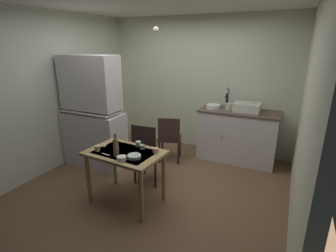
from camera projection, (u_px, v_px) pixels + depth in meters
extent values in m
plane|color=brown|center=(158.00, 183.00, 4.01)|extent=(4.71, 4.71, 0.00)
cube|color=beige|center=(199.00, 84.00, 5.14)|extent=(3.81, 0.10, 2.58)
cube|color=beige|center=(59.00, 91.00, 4.41)|extent=(0.10, 3.55, 2.58)
cube|color=beige|center=(310.00, 118.00, 2.82)|extent=(0.10, 3.55, 2.58)
cube|color=silver|center=(95.00, 139.00, 4.49)|extent=(1.08, 0.48, 0.95)
cube|color=silver|center=(89.00, 83.00, 4.19)|extent=(0.99, 0.41, 0.87)
cube|color=silver|center=(91.00, 111.00, 4.31)|extent=(0.97, 0.43, 0.02)
cube|color=silver|center=(237.00, 136.00, 4.71)|extent=(1.35, 0.60, 0.91)
cube|color=brown|center=(239.00, 111.00, 4.56)|extent=(1.38, 0.63, 0.03)
sphere|color=#2D2823|center=(222.00, 138.00, 4.51)|extent=(0.02, 0.02, 0.02)
cube|color=silver|center=(247.00, 107.00, 4.48)|extent=(0.44, 0.34, 0.15)
cube|color=black|center=(247.00, 103.00, 4.46)|extent=(0.38, 0.28, 0.01)
cylinder|color=#232328|center=(227.00, 101.00, 4.66)|extent=(0.05, 0.05, 0.28)
cylinder|color=#232328|center=(226.00, 96.00, 4.57)|extent=(0.03, 0.12, 0.03)
cylinder|color=#291834|center=(228.00, 90.00, 4.65)|extent=(0.02, 0.16, 0.12)
cylinder|color=white|center=(213.00, 107.00, 4.70)|extent=(0.25, 0.25, 0.07)
cylinder|color=beige|center=(229.00, 107.00, 4.62)|extent=(0.13, 0.13, 0.11)
cube|color=tan|center=(125.00, 153.00, 3.35)|extent=(1.02, 0.71, 0.04)
cube|color=white|center=(125.00, 152.00, 3.35)|extent=(0.80, 0.55, 0.00)
cylinder|color=tan|center=(88.00, 178.00, 3.45)|extent=(0.06, 0.06, 0.69)
cylinder|color=#9F8958|center=(141.00, 196.00, 3.04)|extent=(0.06, 0.06, 0.69)
cylinder|color=#A88753|center=(115.00, 163.00, 3.88)|extent=(0.06, 0.06, 0.69)
cylinder|color=#9F8354|center=(164.00, 177.00, 3.48)|extent=(0.06, 0.06, 0.69)
cube|color=#2E1E1F|center=(149.00, 155.00, 3.97)|extent=(0.43, 0.43, 0.03)
cube|color=#2D1F1F|center=(144.00, 143.00, 3.72)|extent=(0.38, 0.06, 0.52)
cylinder|color=#2E1E1F|center=(164.00, 165.00, 4.13)|extent=(0.04, 0.04, 0.41)
cylinder|color=#2E1E1F|center=(145.00, 162.00, 4.25)|extent=(0.04, 0.04, 0.41)
cylinder|color=#2E1E1F|center=(155.00, 175.00, 3.83)|extent=(0.04, 0.04, 0.41)
cylinder|color=#2E1E1F|center=(135.00, 171.00, 3.95)|extent=(0.04, 0.04, 0.41)
cube|color=#352323|center=(170.00, 138.00, 4.69)|extent=(0.50, 0.50, 0.03)
cube|color=#392622|center=(169.00, 130.00, 4.45)|extent=(0.37, 0.14, 0.41)
cylinder|color=#352323|center=(180.00, 146.00, 4.90)|extent=(0.04, 0.04, 0.41)
cylinder|color=#352323|center=(162.00, 145.00, 4.94)|extent=(0.04, 0.04, 0.41)
cylinder|color=#352323|center=(178.00, 153.00, 4.58)|extent=(0.04, 0.04, 0.41)
cylinder|color=#352323|center=(160.00, 152.00, 4.62)|extent=(0.04, 0.04, 0.41)
cylinder|color=#ADD1C1|center=(134.00, 156.00, 3.16)|extent=(0.17, 0.17, 0.04)
cylinder|color=white|center=(122.00, 158.00, 3.09)|extent=(0.12, 0.12, 0.05)
cylinder|color=tan|center=(156.00, 150.00, 3.31)|extent=(0.08, 0.08, 0.06)
cylinder|color=tan|center=(142.00, 147.00, 3.43)|extent=(0.07, 0.07, 0.06)
cylinder|color=#ADD1C1|center=(138.00, 144.00, 3.53)|extent=(0.07, 0.07, 0.07)
cylinder|color=beige|center=(97.00, 148.00, 3.36)|extent=(0.07, 0.07, 0.08)
cylinder|color=olive|center=(116.00, 148.00, 3.18)|extent=(0.07, 0.07, 0.23)
cylinder|color=olive|center=(115.00, 136.00, 3.13)|extent=(0.03, 0.03, 0.07)
cube|color=silver|center=(117.00, 146.00, 3.55)|extent=(0.16, 0.14, 0.00)
cube|color=beige|center=(106.00, 154.00, 3.26)|extent=(0.13, 0.03, 0.00)
cube|color=beige|center=(106.00, 145.00, 3.56)|extent=(0.06, 0.14, 0.00)
sphere|color=#F9EFCC|center=(156.00, 29.00, 3.72)|extent=(0.08, 0.08, 0.08)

